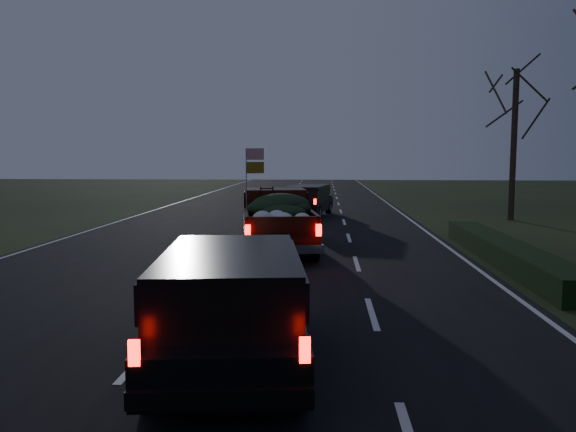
# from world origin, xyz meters

# --- Properties ---
(ground) EXTENTS (120.00, 120.00, 0.00)m
(ground) POSITION_xyz_m (0.00, 0.00, 0.00)
(ground) COLOR black
(ground) RESTS_ON ground
(road_asphalt) EXTENTS (14.00, 120.00, 0.02)m
(road_asphalt) POSITION_xyz_m (0.00, 0.00, 0.01)
(road_asphalt) COLOR black
(road_asphalt) RESTS_ON ground
(hedge_row) EXTENTS (1.00, 10.00, 0.60)m
(hedge_row) POSITION_xyz_m (7.80, 3.00, 0.30)
(hedge_row) COLOR black
(hedge_row) RESTS_ON ground
(bare_tree_far) EXTENTS (3.60, 3.60, 7.00)m
(bare_tree_far) POSITION_xyz_m (11.50, 14.00, 5.23)
(bare_tree_far) COLOR black
(bare_tree_far) RESTS_ON ground
(pickup_truck) EXTENTS (2.88, 5.77, 2.90)m
(pickup_truck) POSITION_xyz_m (1.18, 4.75, 1.08)
(pickup_truck) COLOR #360E07
(pickup_truck) RESTS_ON ground
(lead_suv) EXTENTS (2.60, 4.64, 1.26)m
(lead_suv) POSITION_xyz_m (1.84, 15.05, 0.95)
(lead_suv) COLOR black
(lead_suv) RESTS_ON ground
(rear_suv) EXTENTS (2.54, 4.87, 1.35)m
(rear_suv) POSITION_xyz_m (1.37, -5.23, 1.02)
(rear_suv) COLOR black
(rear_suv) RESTS_ON ground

